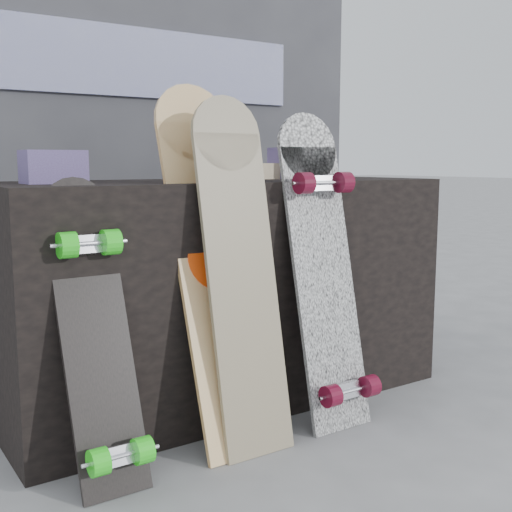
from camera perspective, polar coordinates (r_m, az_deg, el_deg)
ground at (r=2.08m, az=4.54°, el=-16.25°), size 60.00×60.00×0.00m
vendor_table at (r=2.35m, az=-2.94°, el=-3.07°), size 1.60×0.60×0.80m
booth at (r=3.07m, az=-11.40°, el=12.63°), size 2.40×0.22×2.20m
merch_box_purple at (r=2.05m, az=-17.57°, el=7.56°), size 0.18×0.12×0.10m
merch_box_small at (r=2.54m, az=3.22°, el=8.24°), size 0.14×0.14×0.12m
merch_box_flat at (r=2.49m, az=0.43°, el=7.56°), size 0.22×0.10×0.06m
longboard_geisha at (r=1.97m, az=-3.73°, el=0.22°), size 0.26×0.37×1.11m
longboard_celtic at (r=1.92m, az=-1.41°, el=-0.58°), size 0.23×0.23×1.07m
longboard_cascadia at (r=2.11m, az=6.12°, el=-0.79°), size 0.23×0.30×1.03m
skateboard_dark at (r=1.77m, az=-14.00°, el=-6.36°), size 0.19×0.34×0.83m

